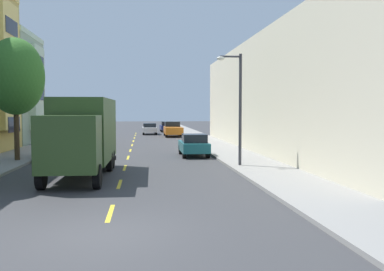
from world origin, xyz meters
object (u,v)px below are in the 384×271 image
(parked_wagon_navy, at_px, (167,126))
(parked_pickup_orange, at_px, (173,129))
(parked_suv_champagne, at_px, (83,134))
(moving_white_sedan, at_px, (150,128))
(street_tree_second, at_px, (15,77))
(parked_sedan_red, at_px, (92,132))
(parked_hatchback_teal, at_px, (194,145))
(parked_sedan_sky, at_px, (58,147))
(street_lamp, at_px, (237,100))
(delivery_box_truck, at_px, (83,133))

(parked_wagon_navy, bearing_deg, parked_pickup_orange, -89.45)
(parked_suv_champagne, xyz_separation_m, moving_white_sedan, (6.14, 16.46, -0.24))
(parked_wagon_navy, distance_m, parked_pickup_orange, 11.08)
(street_tree_second, height_order, parked_pickup_orange, street_tree_second)
(parked_suv_champagne, bearing_deg, parked_sedan_red, 90.36)
(parked_hatchback_teal, distance_m, parked_sedan_red, 19.69)
(parked_sedan_red, bearing_deg, parked_wagon_navy, 60.30)
(parked_suv_champagne, height_order, parked_sedan_sky, parked_suv_champagne)
(parked_pickup_orange, bearing_deg, street_tree_second, -114.32)
(parked_sedan_sky, height_order, moving_white_sedan, same)
(street_tree_second, bearing_deg, parked_suv_champagne, 80.53)
(parked_hatchback_teal, bearing_deg, parked_wagon_navy, 89.95)
(moving_white_sedan, bearing_deg, street_lamp, -82.80)
(parked_pickup_orange, bearing_deg, street_lamp, -87.00)
(street_tree_second, height_order, parked_wagon_navy, street_tree_second)
(parked_hatchback_teal, xyz_separation_m, parked_sedan_red, (-8.71, 17.65, -0.01))
(parked_wagon_navy, xyz_separation_m, parked_sedan_sky, (-8.70, -33.55, -0.05))
(street_lamp, relative_size, parked_sedan_sky, 1.30)
(delivery_box_truck, bearing_deg, street_lamp, 14.14)
(street_lamp, distance_m, parked_suv_champagne, 19.36)
(parked_sedan_sky, height_order, parked_sedan_red, same)
(parked_suv_champagne, distance_m, parked_hatchback_teal, 13.41)
(parked_pickup_orange, distance_m, moving_white_sedan, 5.47)
(parked_wagon_navy, height_order, parked_hatchback_teal, same)
(moving_white_sedan, bearing_deg, parked_wagon_navy, 67.86)
(street_lamp, relative_size, parked_hatchback_teal, 1.47)
(parked_wagon_navy, relative_size, moving_white_sedan, 1.05)
(street_tree_second, distance_m, street_lamp, 12.99)
(street_tree_second, bearing_deg, parked_sedan_red, 84.18)
(parked_sedan_red, bearing_deg, moving_white_sedan, 55.61)
(parked_wagon_navy, relative_size, parked_suv_champagne, 0.97)
(street_lamp, height_order, parked_wagon_navy, street_lamp)
(parked_wagon_navy, distance_m, parked_sedan_sky, 34.66)
(street_tree_second, bearing_deg, parked_hatchback_teal, 11.27)
(parked_hatchback_teal, bearing_deg, delivery_box_truck, -127.71)
(parked_hatchback_teal, bearing_deg, parked_suv_champagne, 130.28)
(delivery_box_truck, bearing_deg, parked_sedan_sky, 109.11)
(parked_hatchback_teal, relative_size, moving_white_sedan, 0.89)
(parked_hatchback_teal, bearing_deg, parked_pickup_orange, 89.64)
(parked_suv_champagne, relative_size, parked_hatchback_teal, 1.21)
(parked_pickup_orange, bearing_deg, parked_sedan_red, -154.33)
(parked_wagon_navy, xyz_separation_m, parked_pickup_orange, (0.11, -11.08, 0.02))
(street_lamp, bearing_deg, street_tree_second, 162.70)
(parked_pickup_orange, xyz_separation_m, parked_suv_champagne, (-8.80, -11.68, 0.16))
(street_lamp, height_order, delivery_box_truck, street_lamp)
(parked_wagon_navy, distance_m, parked_suv_champagne, 24.36)
(parked_sedan_red, bearing_deg, delivery_box_truck, -84.22)
(parked_suv_champagne, distance_m, parked_sedan_sky, 10.80)
(parked_pickup_orange, xyz_separation_m, parked_hatchback_teal, (-0.14, -21.91, -0.07))
(parked_wagon_navy, bearing_deg, delivery_box_truck, -98.56)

